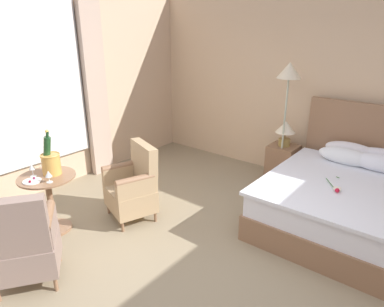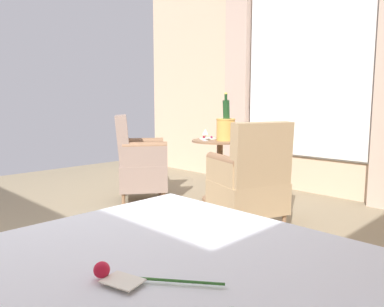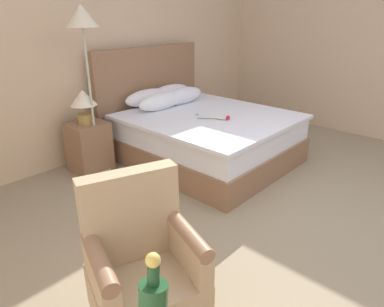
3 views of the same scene
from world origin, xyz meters
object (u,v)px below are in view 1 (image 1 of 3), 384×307
Objects in this scene: wine_glass_near_edge at (48,174)px; armchair_facing_bed at (24,244)px; wine_glass_near_bucket at (32,167)px; nightstand at (282,163)px; floor_lamp_brass at (288,83)px; armchair_by_window at (133,186)px; bedside_lamp at (285,130)px; bed at (347,198)px; side_table_round at (50,198)px; champagne_bucket at (51,161)px; snack_plate at (32,181)px.

armchair_facing_bed is at bearing -49.72° from wine_glass_near_edge.
armchair_facing_bed is (0.78, -0.55, -0.37)m from wine_glass_near_bucket.
floor_lamp_brass reaches higher than nightstand.
armchair_by_window is 0.97× the size of armchair_facing_bed.
wine_glass_near_edge is at bearing -112.01° from armchair_by_window.
bedside_lamp is 3.36m from wine_glass_near_edge.
armchair_by_window is (-1.02, -2.07, -1.13)m from floor_lamp_brass.
bed is 1.44m from bedside_lamp.
side_table_round is (-1.53, -3.01, -0.42)m from bedside_lamp.
champagne_bucket reaches higher than side_table_round.
armchair_facing_bed reaches higher than wine_glass_near_edge.
side_table_round is (-1.53, -3.01, 0.13)m from nightstand.
bedside_lamp reaches higher than armchair_by_window.
nightstand is 3.39m from wine_glass_near_edge.
champagne_bucket reaches higher than wine_glass_near_edge.
bedside_lamp is (-0.00, -0.00, 0.55)m from nightstand.
wine_glass_near_bucket is at bearing 147.16° from snack_plate.
champagne_bucket is at bearing 133.03° from armchair_facing_bed.
armchair_by_window is at bearing 95.40° from armchair_facing_bed.
floor_lamp_brass is 11.41× the size of wine_glass_near_bucket.
wine_glass_near_bucket is at bearing -117.96° from bedside_lamp.
floor_lamp_brass is 13.76× the size of wine_glass_near_edge.
bedside_lamp reaches higher than nightstand.
snack_plate is (0.13, -0.08, -0.11)m from wine_glass_near_bucket.
armchair_facing_bed is (-2.02, -2.95, 0.08)m from bed.
bed reaches higher than bedside_lamp.
bed is 12.80× the size of wine_glass_near_bucket.
armchair_by_window is at bearing 54.01° from champagne_bucket.
bed is at bearing 39.48° from champagne_bucket.
wine_glass_near_edge is (-1.38, -2.95, -0.76)m from floor_lamp_brass.
side_table_round is 0.45m from champagne_bucket.
wine_glass_near_bucket is 0.82× the size of snack_plate.
bed is 3.54m from side_table_round.
nightstand is at bearing 76.73° from armchair_facing_bed.
armchair_facing_bed is at bearing -46.97° from champagne_bucket.
snack_plate is 0.21× the size of armchair_by_window.
floor_lamp_brass is at bearing 63.63° from armchair_by_window.
nightstand is 3.55m from snack_plate.
nightstand is 0.32× the size of floor_lamp_brass.
armchair_facing_bed is at bearing -103.27° from nightstand.
wine_glass_near_bucket is 0.17× the size of armchair_by_window.
side_table_round is at bearing -86.30° from champagne_bucket.
side_table_round is at bearing 39.10° from wine_glass_near_bucket.
nightstand is at bearing 100.81° from floor_lamp_brass.
champagne_bucket is 2.71× the size of snack_plate.
floor_lamp_brass reaches higher than champagne_bucket.
champagne_bucket is at bearing -125.99° from armchair_by_window.
wine_glass_near_edge is at bearing -37.81° from champagne_bucket.
bedside_lamp is 3.40m from side_table_round.
floor_lamp_brass is 3.45× the size of champagne_bucket.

